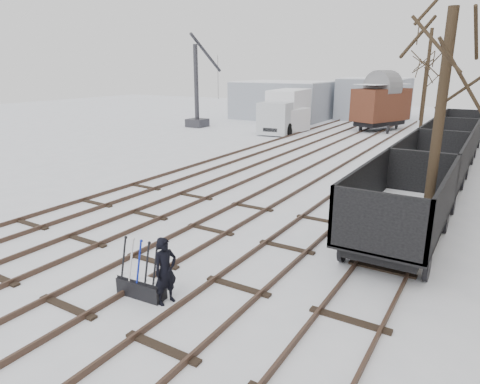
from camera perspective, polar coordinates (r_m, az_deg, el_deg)
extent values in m
plane|color=white|center=(13.22, -11.55, -9.11)|extent=(120.00, 120.00, 0.00)
cube|color=black|center=(27.72, -2.26, 4.80)|extent=(0.07, 52.00, 0.15)
cube|color=black|center=(26.97, 0.30, 4.49)|extent=(0.07, 52.00, 0.15)
cube|color=black|center=(18.67, -21.06, -2.19)|extent=(1.90, 0.20, 0.08)
cube|color=black|center=(26.21, 3.24, 4.12)|extent=(0.07, 52.00, 0.15)
cube|color=black|center=(25.59, 6.08, 3.75)|extent=(0.07, 52.00, 0.15)
cube|color=black|center=(16.49, -14.58, -4.01)|extent=(1.90, 0.20, 0.08)
cube|color=black|center=(24.98, 9.32, 3.31)|extent=(0.07, 52.00, 0.15)
cube|color=black|center=(24.50, 12.43, 2.89)|extent=(0.07, 52.00, 0.15)
cube|color=black|center=(14.60, -6.24, -6.25)|extent=(1.90, 0.20, 0.08)
cube|color=black|center=(24.06, 15.94, 2.40)|extent=(0.07, 52.00, 0.15)
cube|color=black|center=(23.74, 19.27, 1.92)|extent=(0.07, 52.00, 0.15)
cube|color=black|center=(13.12, 4.37, -8.89)|extent=(1.90, 0.20, 0.08)
cube|color=black|center=(23.49, 22.98, 1.39)|extent=(0.07, 52.00, 0.15)
cube|color=black|center=(23.35, 26.44, 0.88)|extent=(0.07, 52.00, 0.15)
cube|color=black|center=(12.22, 17.26, -11.63)|extent=(1.90, 0.20, 0.08)
cube|color=#99A1AD|center=(49.59, 5.88, 12.06)|extent=(10.00, 8.00, 4.00)
cube|color=white|center=(49.48, 5.95, 14.43)|extent=(9.80, 7.84, 0.10)
cube|color=#99A1AD|center=(50.28, 17.41, 11.71)|extent=(7.00, 6.00, 4.40)
cube|color=white|center=(50.18, 17.64, 14.26)|extent=(6.86, 5.88, 0.10)
cube|color=black|center=(11.38, -13.01, -12.38)|extent=(1.32, 0.50, 0.44)
cube|color=black|center=(11.27, -13.09, -11.31)|extent=(1.32, 0.38, 0.06)
cube|color=white|center=(11.25, -13.10, -11.13)|extent=(1.26, 0.34, 0.03)
cylinder|color=black|center=(11.36, -15.19, -8.47)|extent=(0.07, 0.32, 1.08)
cylinder|color=silver|center=(11.20, -14.23, -8.76)|extent=(0.07, 0.32, 1.08)
cylinder|color=#0B1C96|center=(11.05, -13.25, -9.05)|extent=(0.07, 0.32, 1.08)
cylinder|color=black|center=(10.90, -12.24, -9.35)|extent=(0.07, 0.32, 1.08)
cylinder|color=black|center=(10.75, -11.20, -9.65)|extent=(0.07, 0.32, 1.08)
imported|color=black|center=(10.69, -9.90, -10.32)|extent=(0.56, 0.71, 1.71)
cube|color=black|center=(14.71, 20.48, -4.26)|extent=(2.05, 5.63, 0.43)
cube|color=black|center=(14.64, 20.56, -3.48)|extent=(2.56, 6.40, 0.13)
cube|color=black|center=(14.64, 16.20, 0.43)|extent=(0.11, 6.40, 1.71)
cube|color=black|center=(14.25, 25.71, -1.00)|extent=(0.11, 6.40, 1.71)
cube|color=white|center=(14.61, 20.60, -3.08)|extent=(2.30, 6.14, 0.06)
cylinder|color=black|center=(13.21, 13.54, -7.48)|extent=(0.13, 0.75, 0.75)
cylinder|color=black|center=(16.61, 25.74, -3.73)|extent=(0.13, 0.75, 0.75)
cube|color=black|center=(20.79, 23.99, 1.22)|extent=(2.05, 5.63, 0.43)
cube|color=black|center=(20.74, 24.06, 1.79)|extent=(2.56, 6.40, 0.13)
cube|color=black|center=(20.74, 20.99, 4.55)|extent=(0.11, 6.40, 1.71)
cube|color=black|center=(20.47, 27.72, 3.61)|extent=(0.11, 6.40, 1.71)
cube|color=white|center=(20.72, 24.10, 2.08)|extent=(2.30, 6.14, 0.06)
cylinder|color=black|center=(19.09, 19.55, -0.55)|extent=(0.13, 0.75, 0.75)
cylinder|color=black|center=(22.76, 27.53, 1.15)|extent=(0.13, 0.75, 0.75)
cube|color=black|center=(27.02, 25.91, 4.20)|extent=(2.05, 5.63, 0.43)
cube|color=black|center=(26.99, 25.97, 4.64)|extent=(2.56, 6.40, 0.13)
cube|color=black|center=(26.98, 23.60, 6.77)|extent=(0.11, 6.40, 1.71)
cube|color=black|center=(26.77, 28.80, 6.06)|extent=(0.11, 6.40, 1.71)
cube|color=white|center=(26.97, 25.99, 4.86)|extent=(2.30, 6.14, 0.06)
cylinder|color=black|center=(25.22, 22.68, 3.07)|extent=(0.13, 0.75, 0.75)
cylinder|color=black|center=(29.02, 28.56, 3.94)|extent=(0.13, 0.75, 0.75)
cube|color=black|center=(33.32, 27.11, 6.06)|extent=(2.05, 5.63, 0.43)
cube|color=black|center=(33.29, 27.16, 6.42)|extent=(2.56, 6.40, 0.13)
cube|color=black|center=(33.29, 25.24, 8.15)|extent=(0.11, 6.40, 1.71)
cube|color=white|center=(33.27, 27.18, 6.60)|extent=(2.30, 6.14, 0.06)
cylinder|color=black|center=(31.46, 24.59, 5.27)|extent=(0.13, 0.75, 0.75)
cylinder|color=black|center=(35.33, 29.23, 5.73)|extent=(0.13, 0.75, 0.75)
cube|color=black|center=(41.71, 18.08, 8.78)|extent=(3.77, 5.23, 0.44)
cube|color=#452214|center=(41.55, 18.28, 11.01)|extent=(4.51, 6.03, 2.83)
cube|color=white|center=(41.45, 18.51, 13.48)|extent=(4.16, 5.68, 0.04)
cylinder|color=black|center=(40.38, 15.78, 8.28)|extent=(0.13, 0.76, 0.76)
cylinder|color=black|center=(43.19, 20.16, 8.39)|extent=(0.13, 0.76, 0.76)
cube|color=black|center=(39.70, 6.11, 8.96)|extent=(2.21, 8.16, 0.32)
cube|color=#B7BCC1|center=(36.95, 4.14, 9.79)|extent=(2.78, 2.41, 2.65)
cube|color=white|center=(40.30, 6.70, 11.25)|extent=(3.28, 5.79, 2.97)
cube|color=white|center=(40.20, 6.78, 13.39)|extent=(3.21, 5.68, 0.04)
cylinder|color=black|center=(37.79, 2.67, 8.58)|extent=(0.32, 1.06, 1.06)
cylinder|color=black|center=(41.94, 9.33, 9.16)|extent=(0.32, 1.06, 1.06)
cube|color=white|center=(38.22, 6.23, 9.43)|extent=(2.65, 4.98, 1.95)
cube|color=white|center=(38.12, 6.28, 10.91)|extent=(2.58, 4.87, 0.04)
cylinder|color=black|center=(37.40, 3.84, 8.25)|extent=(0.24, 0.76, 0.76)
cylinder|color=black|center=(39.29, 8.45, 8.50)|extent=(0.24, 0.76, 0.76)
cube|color=#2F2F34|center=(42.41, -5.71, 9.16)|extent=(1.73, 1.73, 0.77)
cylinder|color=#2F2F34|center=(42.12, -5.85, 13.82)|extent=(0.42, 0.42, 7.66)
cylinder|color=#2F2F34|center=(43.49, -4.54, 17.97)|extent=(0.31, 4.87, 3.53)
cylinder|color=black|center=(45.14, -2.93, 15.02)|extent=(0.04, 0.04, 4.31)
cylinder|color=black|center=(14.02, 24.77, 6.64)|extent=(0.30, 0.30, 7.21)
cylinder|color=black|center=(51.26, 23.28, 12.27)|extent=(0.30, 0.30, 6.26)
cylinder|color=black|center=(42.39, 23.55, 13.41)|extent=(0.30, 0.30, 8.83)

